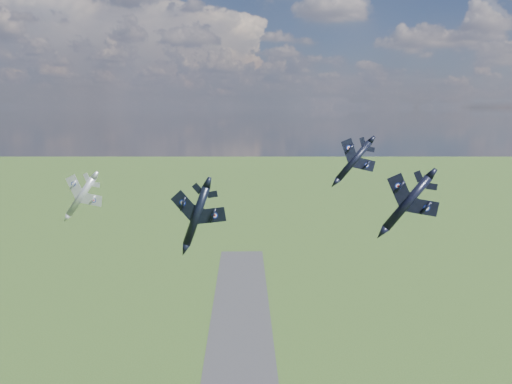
{
  "coord_description": "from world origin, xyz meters",
  "views": [
    {
      "loc": [
        2.06,
        -79.41,
        97.25
      ],
      "look_at": [
        4.19,
        12.85,
        81.58
      ],
      "focal_mm": 35.0,
      "sensor_mm": 36.0,
      "label": 1
    }
  ],
  "objects_px": {
    "jet_lead_navy": "(196,216)",
    "jet_left_silver": "(81,196)",
    "jet_high_navy": "(354,161)",
    "jet_right_navy": "(407,203)"
  },
  "relations": [
    {
      "from": "jet_right_navy",
      "to": "jet_high_navy",
      "type": "height_order",
      "value": "jet_high_navy"
    },
    {
      "from": "jet_lead_navy",
      "to": "jet_right_navy",
      "type": "height_order",
      "value": "jet_right_navy"
    },
    {
      "from": "jet_lead_navy",
      "to": "jet_left_silver",
      "type": "bearing_deg",
      "value": 162.64
    },
    {
      "from": "jet_right_navy",
      "to": "jet_high_navy",
      "type": "distance_m",
      "value": 30.26
    },
    {
      "from": "jet_lead_navy",
      "to": "jet_high_navy",
      "type": "xyz_separation_m",
      "value": [
        32.26,
        21.26,
        7.37
      ]
    },
    {
      "from": "jet_left_silver",
      "to": "jet_right_navy",
      "type": "bearing_deg",
      "value": -8.96
    },
    {
      "from": "jet_lead_navy",
      "to": "jet_right_navy",
      "type": "relative_size",
      "value": 1.06
    },
    {
      "from": "jet_high_navy",
      "to": "jet_left_silver",
      "type": "relative_size",
      "value": 1.11
    },
    {
      "from": "jet_high_navy",
      "to": "jet_left_silver",
      "type": "bearing_deg",
      "value": 178.39
    },
    {
      "from": "jet_left_silver",
      "to": "jet_lead_navy",
      "type": "bearing_deg",
      "value": -16.22
    }
  ]
}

